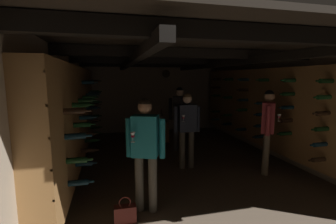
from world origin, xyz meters
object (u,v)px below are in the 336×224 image
Objects in this scene: person_host_center at (187,124)px; person_guest_near_right at (268,124)px; wine_crate_stack at (159,131)px; display_bottle at (161,117)px; person_guest_near_left at (145,145)px; handbag at (125,214)px; person_guest_rear_center at (180,113)px.

person_host_center is 1.54m from person_guest_near_right.
person_guest_near_right is at bearing -60.37° from wine_crate_stack.
person_guest_near_left reaches higher than display_bottle.
person_guest_near_left is 4.53× the size of handbag.
wine_crate_stack is 1.20m from person_guest_rear_center.
person_guest_near_left is at bearing 34.54° from handbag.
wine_crate_stack is at bearing 72.07° from handbag.
handbag is at bearing -160.33° from person_guest_near_right.
person_host_center is (0.14, -2.12, 0.62)m from wine_crate_stack.
person_guest_near_left is at bearing -162.43° from person_guest_near_right.
display_bottle is 3.64m from person_guest_near_left.
person_guest_rear_center is at bearing -70.06° from wine_crate_stack.
wine_crate_stack is 0.44m from display_bottle.
person_host_center reaches higher than wine_crate_stack.
person_guest_near_left reaches higher than wine_crate_stack.
person_guest_near_right is at bearing 17.57° from person_guest_near_left.
person_guest_rear_center is 2.17m from person_guest_near_right.
person_guest_near_right is 1.02× the size of person_guest_near_left.
display_bottle is at bearing -5.85° from wine_crate_stack.
person_guest_rear_center reaches higher than person_host_center.
person_host_center is 0.95× the size of person_guest_near_right.
person_guest_near_left reaches higher than handbag.
person_guest_near_left is at bearing -104.39° from wine_crate_stack.
person_guest_rear_center is 3.29m from handbag.
wine_crate_stack reaches higher than handbag.
handbag is at bearing -107.93° from wine_crate_stack.
display_bottle is at bearing 118.58° from person_guest_near_right.
person_host_center is 4.43× the size of handbag.
display_bottle is (0.07, -0.01, 0.44)m from wine_crate_stack.
wine_crate_stack is 1.72× the size of handbag.
person_guest_rear_center is at bearing 80.63° from person_host_center.
wine_crate_stack is at bearing 75.61° from person_guest_near_left.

